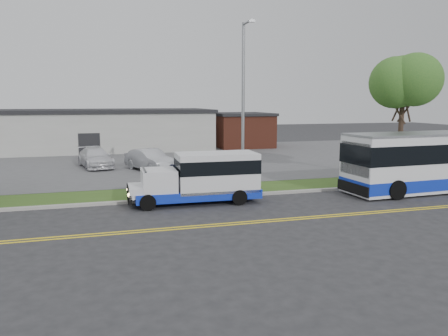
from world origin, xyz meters
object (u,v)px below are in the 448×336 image
object	(u,v)px
tree_east	(403,86)
shuttle_bus	(204,176)
transit_bus	(442,161)
parked_car_b	(95,158)
pedestrian	(171,180)
parked_car_a	(150,160)
streetlight_near	(243,101)

from	to	relation	value
tree_east	shuttle_bus	distance (m)	15.01
transit_bus	parked_car_b	size ratio (longest dim) A/B	2.44
transit_bus	pedestrian	world-z (taller)	transit_bus
tree_east	parked_car_a	world-z (taller)	tree_east
tree_east	transit_bus	size ratio (longest dim) A/B	0.67
shuttle_bus	parked_car_b	xyz separation A→B (m)	(-5.48, 13.65, -0.53)
parked_car_b	shuttle_bus	bearing A→B (deg)	-80.07
parked_car_b	streetlight_near	bearing A→B (deg)	-64.94
streetlight_near	pedestrian	xyz separation A→B (m)	(-4.39, -0.83, -4.26)
streetlight_near	parked_car_b	size ratio (longest dim) A/B	1.86
streetlight_near	transit_bus	xyz separation A→B (m)	(11.34, -3.16, -3.50)
transit_bus	pedestrian	xyz separation A→B (m)	(-15.73, 2.33, -0.76)
streetlight_near	pedestrian	distance (m)	6.17
tree_east	pedestrian	bearing A→B (deg)	-175.91
pedestrian	parked_car_b	bearing A→B (deg)	-115.09
tree_east	parked_car_b	size ratio (longest dim) A/B	1.63
tree_east	transit_bus	world-z (taller)	tree_east
streetlight_near	parked_car_a	size ratio (longest dim) A/B	1.95
tree_east	transit_bus	xyz separation A→B (m)	(0.34, -3.43, -4.47)
streetlight_near	shuttle_bus	distance (m)	5.44
tree_east	shuttle_bus	size ratio (longest dim) A/B	1.23
shuttle_bus	parked_car_a	bearing A→B (deg)	99.84
streetlight_near	shuttle_bus	size ratio (longest dim) A/B	1.40
transit_bus	parked_car_a	xyz separation A→B (m)	(-15.86, 11.44, -0.83)
tree_east	parked_car_a	bearing A→B (deg)	152.70
streetlight_near	parked_car_a	bearing A→B (deg)	118.61
shuttle_bus	parked_car_b	bearing A→B (deg)	113.38
tree_east	parked_car_a	distance (m)	18.25
shuttle_bus	tree_east	bearing A→B (deg)	12.64
streetlight_near	parked_car_a	distance (m)	10.38
parked_car_a	parked_car_b	bearing A→B (deg)	118.63
transit_bus	parked_car_a	world-z (taller)	transit_bus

